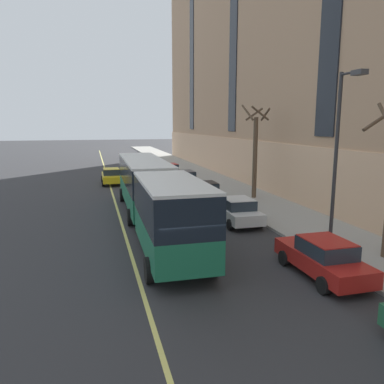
# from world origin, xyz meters

# --- Properties ---
(ground_plane) EXTENTS (260.00, 260.00, 0.00)m
(ground_plane) POSITION_xyz_m (0.00, 0.00, 0.00)
(ground_plane) COLOR #303033
(sidewalk) EXTENTS (4.90, 160.00, 0.15)m
(sidewalk) POSITION_xyz_m (8.72, 3.00, 0.07)
(sidewalk) COLOR #9E9B93
(sidewalk) RESTS_ON ground
(city_bus) EXTENTS (3.00, 18.76, 3.59)m
(city_bus) POSITION_xyz_m (-0.06, 8.15, 2.09)
(city_bus) COLOR #1E704C
(city_bus) RESTS_ON ground
(parked_car_red_1) EXTENTS (1.96, 4.55, 1.56)m
(parked_car_red_1) POSITION_xyz_m (4.96, 27.53, 0.78)
(parked_car_red_1) COLOR #B21E19
(parked_car_red_1) RESTS_ON ground
(parked_car_white_2) EXTENTS (2.07, 4.49, 1.56)m
(parked_car_white_2) POSITION_xyz_m (4.95, 7.45, 0.78)
(parked_car_white_2) COLOR silver
(parked_car_white_2) RESTS_ON ground
(parked_car_red_3) EXTENTS (1.93, 4.52, 1.56)m
(parked_car_red_3) POSITION_xyz_m (5.22, -0.90, 0.78)
(parked_car_red_3) COLOR #B21E19
(parked_car_red_3) RESTS_ON ground
(parked_car_black_4) EXTENTS (2.07, 4.50, 1.56)m
(parked_car_black_4) POSITION_xyz_m (4.93, 13.88, 0.78)
(parked_car_black_4) COLOR black
(parked_car_black_4) RESTS_ON ground
(parked_car_darkgray_7) EXTENTS (2.03, 4.68, 1.56)m
(parked_car_darkgray_7) POSITION_xyz_m (5.04, 20.98, 0.78)
(parked_car_darkgray_7) COLOR #4C4C51
(parked_car_darkgray_7) RESTS_ON ground
(taxi_cab) EXTENTS (1.94, 4.60, 1.56)m
(taxi_cab) POSITION_xyz_m (-1.55, 24.64, 0.78)
(taxi_cab) COLOR yellow
(taxi_cab) RESTS_ON ground
(street_tree_far_uptown) EXTENTS (1.83, 1.76, 7.19)m
(street_tree_far_uptown) POSITION_xyz_m (8.97, 13.92, 3.88)
(street_tree_far_uptown) COLOR brown
(street_tree_far_uptown) RESTS_ON sidewalk
(street_lamp) EXTENTS (0.36, 1.48, 7.86)m
(street_lamp) POSITION_xyz_m (6.87, 0.81, 4.89)
(street_lamp) COLOR #2D2D30
(street_lamp) RESTS_ON sidewalk
(lane_centerline) EXTENTS (0.16, 140.00, 0.01)m
(lane_centerline) POSITION_xyz_m (-1.76, 3.00, 0.00)
(lane_centerline) COLOR #E0D66B
(lane_centerline) RESTS_ON ground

